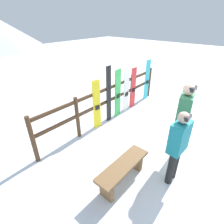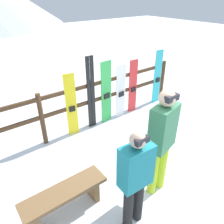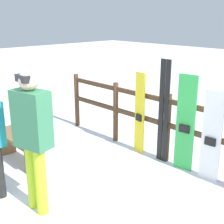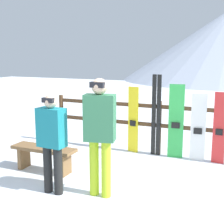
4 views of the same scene
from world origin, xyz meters
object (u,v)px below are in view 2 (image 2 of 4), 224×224
at_px(ski_pair_black, 91,94).
at_px(snowboard_white, 121,91).
at_px(bench, 65,197).
at_px(snowboard_red, 133,87).
at_px(snowboard_yellow, 71,106).
at_px(person_plaid_green, 162,137).
at_px(snowboard_green, 106,93).
at_px(person_teal, 135,176).
at_px(snowboard_cyan, 157,77).

distance_m(ski_pair_black, snowboard_white, 0.90).
relative_size(bench, snowboard_red, 0.87).
relative_size(bench, snowboard_yellow, 0.86).
relative_size(person_plaid_green, snowboard_white, 1.31).
height_order(snowboard_yellow, snowboard_red, snowboard_yellow).
height_order(person_plaid_green, snowboard_green, person_plaid_green).
bearing_deg(snowboard_red, bench, -148.44).
distance_m(person_teal, person_plaid_green, 0.76).
distance_m(ski_pair_black, snowboard_cyan, 2.23).
bearing_deg(snowboard_yellow, bench, -121.58).
bearing_deg(person_plaid_green, person_teal, -163.33).
relative_size(snowboard_yellow, snowboard_white, 1.06).
distance_m(snowboard_white, snowboard_red, 0.41).
distance_m(person_plaid_green, snowboard_cyan, 3.35).
distance_m(bench, ski_pair_black, 2.47).
bearing_deg(snowboard_white, snowboard_cyan, 0.01).
distance_m(person_plaid_green, ski_pair_black, 2.30).
bearing_deg(bench, snowboard_red, 31.56).
bearing_deg(person_teal, snowboard_yellow, 80.70).
xyz_separation_m(bench, snowboard_green, (2.05, 1.79, 0.43)).
distance_m(bench, snowboard_cyan, 4.26).
height_order(snowboard_white, snowboard_cyan, snowboard_cyan).
bearing_deg(snowboard_yellow, person_teal, -99.30).
bearing_deg(snowboard_green, bench, -138.87).
distance_m(person_teal, snowboard_red, 3.35).
distance_m(snowboard_yellow, snowboard_green, 0.95).
xyz_separation_m(person_plaid_green, snowboard_yellow, (-0.31, 2.28, -0.33)).
bearing_deg(person_teal, snowboard_cyan, 38.33).
distance_m(bench, snowboard_white, 3.10).
bearing_deg(snowboard_red, person_teal, -131.69).
height_order(snowboard_yellow, snowboard_white, snowboard_yellow).
xyz_separation_m(ski_pair_black, snowboard_white, (0.89, -0.00, -0.18)).
relative_size(ski_pair_black, snowboard_green, 1.12).
xyz_separation_m(person_teal, snowboard_red, (2.22, 2.49, -0.19)).
relative_size(ski_pair_black, snowboard_cyan, 1.13).
bearing_deg(snowboard_white, person_teal, -126.02).
xyz_separation_m(bench, ski_pair_black, (1.62, 1.79, 0.53)).
bearing_deg(ski_pair_black, snowboard_yellow, -179.62).
bearing_deg(snowboard_green, person_teal, -118.56).
relative_size(bench, snowboard_white, 0.90).
bearing_deg(person_plaid_green, bench, 160.77).
bearing_deg(snowboard_green, snowboard_yellow, -180.00).
distance_m(bench, snowboard_green, 2.76).
xyz_separation_m(bench, snowboard_white, (2.51, 1.79, 0.35)).
relative_size(snowboard_red, snowboard_cyan, 0.93).
distance_m(snowboard_green, snowboard_cyan, 1.80).
bearing_deg(snowboard_cyan, snowboard_green, 180.00).
height_order(person_teal, snowboard_cyan, person_teal).
xyz_separation_m(person_plaid_green, snowboard_red, (1.51, 2.28, -0.34)).
height_order(bench, snowboard_yellow, snowboard_yellow).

